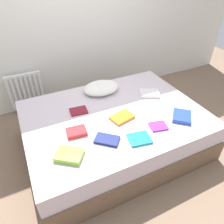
# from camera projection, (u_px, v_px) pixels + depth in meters

# --- Properties ---
(ground_plane) EXTENTS (8.00, 8.00, 0.00)m
(ground_plane) POSITION_uv_depth(u_px,v_px,m) (114.00, 145.00, 2.66)
(ground_plane) COLOR #7F6651
(back_wall) EXTENTS (6.00, 0.10, 2.80)m
(back_wall) POSITION_uv_depth(u_px,v_px,m) (70.00, 4.00, 2.80)
(back_wall) COLOR silver
(back_wall) RESTS_ON ground
(bed) EXTENTS (2.00, 1.50, 0.50)m
(bed) POSITION_uv_depth(u_px,v_px,m) (114.00, 130.00, 2.51)
(bed) COLOR brown
(bed) RESTS_ON ground
(radiator) EXTENTS (0.48, 0.04, 0.52)m
(radiator) POSITION_uv_depth(u_px,v_px,m) (26.00, 90.00, 3.02)
(radiator) COLOR white
(radiator) RESTS_ON ground
(pillow) EXTENTS (0.46, 0.35, 0.12)m
(pillow) POSITION_uv_depth(u_px,v_px,m) (101.00, 88.00, 2.69)
(pillow) COLOR white
(pillow) RESTS_ON bed
(textbook_orange) EXTENTS (0.27, 0.22, 0.03)m
(textbook_orange) POSITION_uv_depth(u_px,v_px,m) (122.00, 117.00, 2.27)
(textbook_orange) COLOR orange
(textbook_orange) RESTS_ON bed
(textbook_teal) EXTENTS (0.24, 0.21, 0.02)m
(textbook_teal) POSITION_uv_depth(u_px,v_px,m) (139.00, 139.00, 2.01)
(textbook_teal) COLOR teal
(textbook_teal) RESTS_ON bed
(textbook_maroon) EXTENTS (0.20, 0.16, 0.02)m
(textbook_maroon) POSITION_uv_depth(u_px,v_px,m) (78.00, 111.00, 2.37)
(textbook_maroon) COLOR maroon
(textbook_maroon) RESTS_ON bed
(textbook_red) EXTENTS (0.21, 0.16, 0.04)m
(textbook_red) POSITION_uv_depth(u_px,v_px,m) (76.00, 132.00, 2.07)
(textbook_red) COLOR red
(textbook_red) RESTS_ON bed
(textbook_blue) EXTENTS (0.29, 0.29, 0.04)m
(textbook_blue) POSITION_uv_depth(u_px,v_px,m) (182.00, 116.00, 2.27)
(textbook_blue) COLOR #2847B7
(textbook_blue) RESTS_ON bed
(textbook_white) EXTENTS (0.29, 0.26, 0.04)m
(textbook_white) POSITION_uv_depth(u_px,v_px,m) (150.00, 93.00, 2.65)
(textbook_white) COLOR white
(textbook_white) RESTS_ON bed
(textbook_lime) EXTENTS (0.29, 0.28, 0.05)m
(textbook_lime) POSITION_uv_depth(u_px,v_px,m) (69.00, 155.00, 1.83)
(textbook_lime) COLOR #8CC638
(textbook_lime) RESTS_ON bed
(textbook_navy) EXTENTS (0.26, 0.26, 0.03)m
(textbook_navy) POSITION_uv_depth(u_px,v_px,m) (107.00, 140.00, 1.99)
(textbook_navy) COLOR navy
(textbook_navy) RESTS_ON bed
(textbook_purple) EXTENTS (0.20, 0.17, 0.02)m
(textbook_purple) POSITION_uv_depth(u_px,v_px,m) (158.00, 126.00, 2.16)
(textbook_purple) COLOR purple
(textbook_purple) RESTS_ON bed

